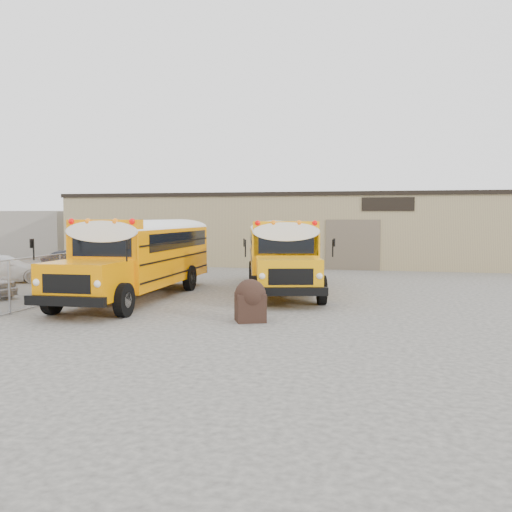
% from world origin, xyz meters
% --- Properties ---
extents(ground, '(120.00, 120.00, 0.00)m').
position_xyz_m(ground, '(0.00, 0.00, 0.00)').
color(ground, '#44423E').
rests_on(ground, ground).
extents(warehouse, '(30.20, 10.20, 4.67)m').
position_xyz_m(warehouse, '(-0.00, 19.99, 2.37)').
color(warehouse, tan).
rests_on(warehouse, ground).
extents(chainlink_fence, '(0.07, 18.07, 1.81)m').
position_xyz_m(chainlink_fence, '(-6.00, 3.00, 0.90)').
color(chainlink_fence, gray).
rests_on(chainlink_fence, ground).
extents(distant_building_left, '(8.00, 6.00, 3.60)m').
position_xyz_m(distant_building_left, '(-22.00, 22.00, 1.80)').
color(distant_building_left, gray).
rests_on(distant_building_left, ground).
extents(school_bus_left, '(3.28, 10.74, 3.13)m').
position_xyz_m(school_bus_left, '(-3.67, 8.26, 1.81)').
color(school_bus_left, orange).
rests_on(school_bus_left, ground).
extents(school_bus_right, '(4.94, 10.71, 3.05)m').
position_xyz_m(school_bus_right, '(-0.07, 11.36, 1.76)').
color(school_bus_right, '#F7A209').
rests_on(school_bus_right, ground).
extents(tarp_bundle, '(1.11, 1.06, 1.30)m').
position_xyz_m(tarp_bundle, '(1.91, -2.45, 0.66)').
color(tarp_bundle, black).
rests_on(tarp_bundle, ground).
extents(car_white, '(4.91, 3.57, 1.32)m').
position_xyz_m(car_white, '(-12.18, 4.96, 0.66)').
color(car_white, silver).
rests_on(car_white, ground).
extents(car_dark, '(4.68, 2.54, 1.46)m').
position_xyz_m(car_dark, '(-9.36, 7.50, 0.73)').
color(car_dark, black).
rests_on(car_dark, ground).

